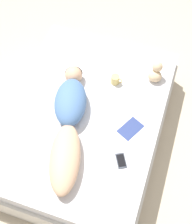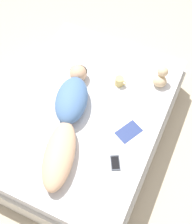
{
  "view_description": "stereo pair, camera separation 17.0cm",
  "coord_description": "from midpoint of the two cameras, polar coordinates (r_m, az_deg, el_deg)",
  "views": [
    {
      "loc": [
        0.65,
        -1.54,
        2.97
      ],
      "look_at": [
        0.14,
        -0.02,
        0.52
      ],
      "focal_mm": 50.0,
      "sensor_mm": 36.0,
      "label": 1
    },
    {
      "loc": [
        0.81,
        -1.48,
        2.97
      ],
      "look_at": [
        0.14,
        -0.02,
        0.52
      ],
      "focal_mm": 50.0,
      "sensor_mm": 36.0,
      "label": 2
    }
  ],
  "objects": [
    {
      "name": "ground_plane",
      "position": [
        3.41,
        -0.56,
        -3.86
      ],
      "size": [
        12.0,
        12.0,
        0.0
      ],
      "primitive_type": "plane",
      "color": "#B7A88E"
    },
    {
      "name": "bed",
      "position": [
        3.21,
        -0.59,
        -1.83
      ],
      "size": [
        1.55,
        2.09,
        0.47
      ],
      "color": "beige",
      "rests_on": "ground_plane"
    },
    {
      "name": "person",
      "position": [
        2.85,
        -3.49,
        -1.07
      ],
      "size": [
        0.6,
        1.36,
        0.22
      ],
      "rotation": [
        0.0,
        0.0,
        0.29
      ],
      "color": "tan",
      "rests_on": "bed"
    },
    {
      "name": "open_magazine",
      "position": [
        2.93,
        6.24,
        -2.26
      ],
      "size": [
        0.56,
        0.5,
        0.01
      ],
      "rotation": [
        0.0,
        0.0,
        -0.47
      ],
      "color": "silver",
      "rests_on": "bed"
    },
    {
      "name": "coffee_mug",
      "position": [
        3.16,
        5.86,
        5.55
      ],
      "size": [
        0.12,
        0.09,
        0.09
      ],
      "color": "tan",
      "rests_on": "bed"
    },
    {
      "name": "cell_phone",
      "position": [
        2.74,
        5.33,
        -9.32
      ],
      "size": [
        0.14,
        0.16,
        0.01
      ],
      "rotation": [
        0.0,
        0.0,
        0.5
      ],
      "color": "#333842",
      "rests_on": "bed"
    },
    {
      "name": "plush_toy",
      "position": [
        3.2,
        13.27,
        6.06
      ],
      "size": [
        0.14,
        0.17,
        0.2
      ],
      "color": "#D1B289",
      "rests_on": "bed"
    }
  ]
}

